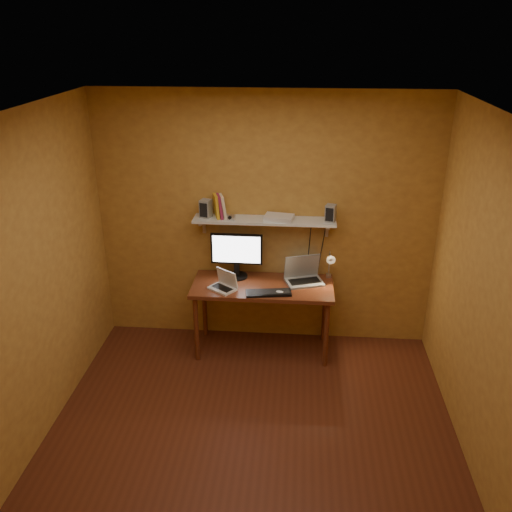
# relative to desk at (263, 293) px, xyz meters

# --- Properties ---
(room) EXTENTS (3.44, 3.24, 2.64)m
(room) POSITION_rel_desk_xyz_m (0.00, -1.28, 0.64)
(room) COLOR #572616
(room) RESTS_ON ground
(desk) EXTENTS (1.40, 0.60, 0.75)m
(desk) POSITION_rel_desk_xyz_m (0.00, 0.00, 0.00)
(desk) COLOR brown
(desk) RESTS_ON ground
(wall_shelf) EXTENTS (1.40, 0.25, 0.21)m
(wall_shelf) POSITION_rel_desk_xyz_m (0.00, 0.19, 0.69)
(wall_shelf) COLOR silver
(wall_shelf) RESTS_ON room
(monitor) EXTENTS (0.52, 0.22, 0.47)m
(monitor) POSITION_rel_desk_xyz_m (-0.28, 0.16, 0.35)
(monitor) COLOR black
(monitor) RESTS_ON desk
(laptop) EXTENTS (0.42, 0.36, 0.27)m
(laptop) POSITION_rel_desk_xyz_m (0.40, 0.12, 0.16)
(laptop) COLOR gray
(laptop) RESTS_ON desk
(netbook) EXTENTS (0.31, 0.30, 0.19)m
(netbook) POSITION_rel_desk_xyz_m (-0.37, -0.11, 0.14)
(netbook) COLOR silver
(netbook) RESTS_ON desk
(keyboard) EXTENTS (0.45, 0.21, 0.02)m
(keyboard) POSITION_rel_desk_xyz_m (0.07, -0.19, 0.10)
(keyboard) COLOR black
(keyboard) RESTS_ON desk
(mouse) EXTENTS (0.10, 0.08, 0.03)m
(mouse) POSITION_rel_desk_xyz_m (0.18, -0.18, 0.10)
(mouse) COLOR silver
(mouse) RESTS_ON desk
(desk_lamp) EXTENTS (0.09, 0.23, 0.38)m
(desk_lamp) POSITION_rel_desk_xyz_m (0.66, 0.13, 0.29)
(desk_lamp) COLOR silver
(desk_lamp) RESTS_ON desk
(speaker_left) EXTENTS (0.12, 0.12, 0.18)m
(speaker_left) POSITION_rel_desk_xyz_m (-0.58, 0.20, 0.80)
(speaker_left) COLOR gray
(speaker_left) RESTS_ON wall_shelf
(speaker_right) EXTENTS (0.12, 0.12, 0.17)m
(speaker_right) POSITION_rel_desk_xyz_m (0.64, 0.18, 0.79)
(speaker_right) COLOR gray
(speaker_right) RESTS_ON wall_shelf
(books) EXTENTS (0.16, 0.17, 0.23)m
(books) POSITION_rel_desk_xyz_m (-0.44, 0.20, 0.83)
(books) COLOR gold
(books) RESTS_ON wall_shelf
(shelf_camera) EXTENTS (0.10, 0.06, 0.06)m
(shelf_camera) POSITION_rel_desk_xyz_m (-0.33, 0.14, 0.74)
(shelf_camera) COLOR silver
(shelf_camera) RESTS_ON wall_shelf
(router) EXTENTS (0.31, 0.23, 0.05)m
(router) POSITION_rel_desk_xyz_m (0.14, 0.18, 0.73)
(router) COLOR silver
(router) RESTS_ON wall_shelf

